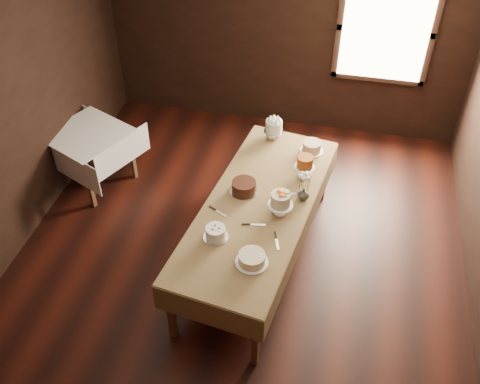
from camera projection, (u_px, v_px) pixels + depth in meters
name	position (u px, v px, depth m)	size (l,w,h in m)	color
floor	(236.00, 267.00, 6.11)	(5.00, 6.00, 0.01)	black
ceiling	(234.00, 31.00, 4.26)	(5.00, 6.00, 0.01)	beige
wall_back	(286.00, 35.00, 7.38)	(5.00, 0.02, 2.80)	black
window	(385.00, 32.00, 6.99)	(1.10, 0.05, 1.30)	#FFEABF
display_table	(258.00, 209.00, 5.70)	(1.42, 2.82, 0.84)	#492B1B
side_table	(88.00, 139.00, 6.81)	(1.19, 1.19, 0.76)	#492B1B
cake_meringue	(274.00, 130.00, 6.47)	(0.27, 0.27, 0.25)	silver
cake_speckled	(312.00, 147.00, 6.30)	(0.30, 0.30, 0.13)	white
cake_caramel	(304.00, 167.00, 5.93)	(0.24, 0.24, 0.27)	white
cake_chocolate	(244.00, 187.00, 5.77)	(0.32, 0.32, 0.12)	silver
cake_flowers	(280.00, 204.00, 5.48)	(0.27, 0.27, 0.27)	white
cake_swirl	(216.00, 233.00, 5.26)	(0.25, 0.25, 0.13)	silver
cake_cream	(252.00, 259.00, 5.02)	(0.33, 0.33, 0.11)	white
cake_server_a	(258.00, 225.00, 5.42)	(0.24, 0.03, 0.01)	silver
cake_server_b	(277.00, 244.00, 5.23)	(0.24, 0.03, 0.01)	silver
cake_server_d	(292.00, 194.00, 5.77)	(0.24, 0.03, 0.01)	silver
cake_server_e	(221.00, 213.00, 5.55)	(0.24, 0.03, 0.01)	silver
flower_vase	(303.00, 194.00, 5.68)	(0.13, 0.13, 0.13)	#2D2823
flower_bouquet	(305.00, 181.00, 5.55)	(0.14, 0.14, 0.20)	white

